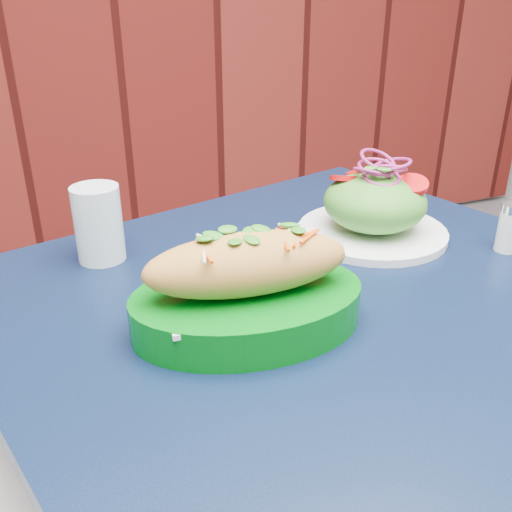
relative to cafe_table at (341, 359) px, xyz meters
name	(u,v)px	position (x,y,z in m)	size (l,w,h in m)	color
cafe_table	(341,359)	(0.00, 0.00, 0.00)	(0.99, 0.99, 0.75)	black
banh_mi_basket	(248,289)	(-0.13, -0.01, 0.13)	(0.28, 0.20, 0.12)	#00620E
salad_plate	(374,207)	(0.14, 0.16, 0.13)	(0.23, 0.23, 0.12)	white
water_glass	(98,224)	(-0.26, 0.23, 0.14)	(0.07, 0.07, 0.11)	silver
salt_shaker	(510,228)	(0.29, 0.04, 0.12)	(0.03, 0.03, 0.07)	white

